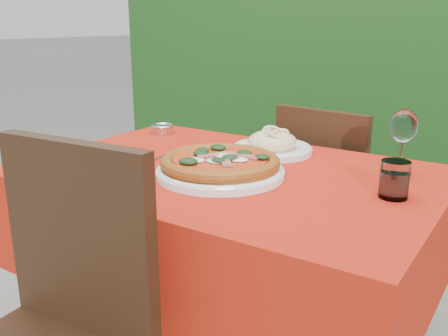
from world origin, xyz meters
The scene contains 10 objects.
hedge centered at (0.00, 1.55, 0.92)m, with size 3.20×0.55×1.78m.
dining_table centered at (0.00, 0.00, 0.60)m, with size 1.26×0.86×0.75m.
chair_near centered at (-0.05, -0.64, 0.54)m, with size 0.45×0.45×0.94m.
chair_far centered at (0.10, 0.61, 0.50)m, with size 0.44×0.44×0.87m.
pizza_plate centered at (0.02, -0.07, 0.78)m, with size 0.41×0.41×0.07m.
pasta_plate centered at (0.02, 0.25, 0.78)m, with size 0.28×0.28×0.08m.
water_glass centered at (0.50, 0.02, 0.79)m, with size 0.07×0.07×0.10m.
wine_glass centered at (0.46, 0.24, 0.89)m, with size 0.08×0.08×0.20m.
fork centered at (-0.26, -0.03, 0.75)m, with size 0.02×0.17×0.00m, color #B8B8BF.
steel_ramekin centered at (-0.50, 0.29, 0.76)m, with size 0.08×0.08×0.03m, color silver.
Camera 1 is at (0.80, -1.24, 1.19)m, focal length 40.00 mm.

